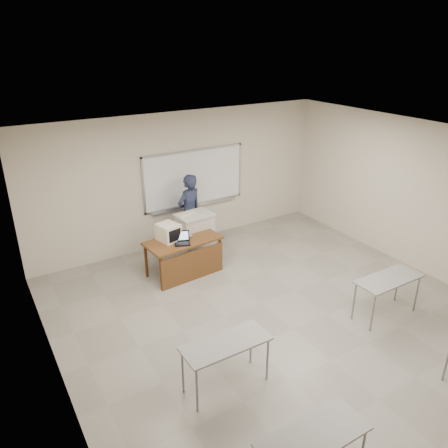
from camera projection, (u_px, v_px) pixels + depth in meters
floor at (292, 329)px, 7.20m from camera, size 7.00×8.00×0.01m
whiteboard at (194, 178)px, 9.86m from camera, size 2.48×0.10×1.31m
student_desks at (360, 341)px, 5.87m from camera, size 4.40×2.20×0.73m
instructor_desk at (186, 251)px, 8.60m from camera, size 1.48×0.74×0.75m
podium at (195, 237)px, 9.26m from camera, size 0.74×0.54×1.04m
crt_monitor at (168, 232)px, 8.52m from camera, size 0.37×0.42×0.35m
laptop at (181, 241)px, 8.44m from camera, size 0.30×0.28×0.22m
mouse at (191, 236)px, 8.73m from camera, size 0.10×0.08×0.03m
keyboard at (186, 214)px, 9.05m from camera, size 0.45×0.27×0.02m
presenter at (189, 212)px, 9.63m from camera, size 0.72×0.57×1.73m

